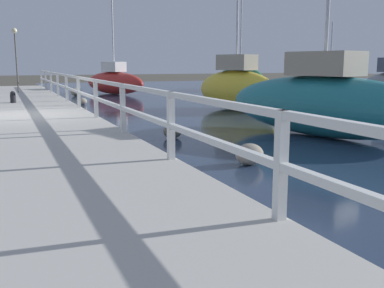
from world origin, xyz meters
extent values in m
plane|color=#4C473D|center=(0.00, 0.00, 0.00)|extent=(120.00, 120.00, 0.00)
cube|color=beige|center=(0.00, 0.00, 0.18)|extent=(4.05, 36.00, 0.35)
cube|color=white|center=(1.92, -10.31, 0.87)|extent=(0.10, 0.10, 1.04)
cube|color=white|center=(1.92, -7.36, 0.87)|extent=(0.10, 0.10, 1.04)
cube|color=white|center=(1.92, -4.42, 0.87)|extent=(0.10, 0.10, 1.04)
cube|color=white|center=(1.92, -1.47, 0.87)|extent=(0.10, 0.10, 1.04)
cube|color=white|center=(1.92, 1.47, 0.87)|extent=(0.10, 0.10, 1.04)
cube|color=white|center=(1.92, 4.42, 0.87)|extent=(0.10, 0.10, 1.04)
cube|color=white|center=(1.92, 7.36, 0.87)|extent=(0.10, 0.10, 1.04)
cube|color=white|center=(1.92, 10.31, 0.87)|extent=(0.10, 0.10, 1.04)
cube|color=white|center=(1.92, 13.25, 0.87)|extent=(0.10, 0.10, 1.04)
cube|color=white|center=(1.92, 16.20, 0.87)|extent=(0.10, 0.10, 1.04)
cube|color=white|center=(1.92, 0.00, 1.35)|extent=(0.09, 32.50, 0.08)
cube|color=white|center=(1.92, 0.00, 0.87)|extent=(0.09, 32.50, 0.08)
ellipsoid|color=gray|center=(2.82, 6.42, 0.15)|extent=(0.41, 0.37, 0.31)
ellipsoid|color=#666056|center=(3.35, -3.58, 0.17)|extent=(0.46, 0.42, 0.35)
ellipsoid|color=gray|center=(3.41, 12.03, 0.23)|extent=(0.62, 0.56, 0.47)
ellipsoid|color=gray|center=(3.61, -6.85, 0.20)|extent=(0.52, 0.47, 0.39)
cylinder|color=black|center=(-0.05, 4.34, 0.51)|extent=(0.21, 0.21, 0.31)
sphere|color=black|center=(-0.05, 4.34, 0.70)|extent=(0.19, 0.19, 0.19)
cylinder|color=#514C47|center=(0.36, 10.89, 1.82)|extent=(0.07, 0.07, 2.93)
sphere|color=beige|center=(0.36, 10.89, 3.41)|extent=(0.26, 0.26, 0.26)
ellipsoid|color=#236B42|center=(14.52, 13.27, 0.80)|extent=(1.59, 5.27, 1.59)
cube|color=#4C566B|center=(14.52, 13.27, 1.92)|extent=(1.03, 2.33, 0.63)
cylinder|color=silver|center=(14.52, 13.27, 4.21)|extent=(0.09, 0.09, 5.23)
ellipsoid|color=white|center=(21.05, 12.05, 0.53)|extent=(1.38, 5.48, 1.05)
cube|color=beige|center=(21.05, 12.05, 1.39)|extent=(0.81, 1.53, 0.66)
cylinder|color=silver|center=(21.05, 12.05, 2.84)|extent=(0.09, 0.09, 3.56)
ellipsoid|color=red|center=(5.73, 12.68, 0.66)|extent=(3.15, 5.10, 1.31)
cube|color=silver|center=(5.73, 12.68, 1.61)|extent=(1.31, 1.57, 0.57)
cylinder|color=silver|center=(5.73, 12.68, 4.35)|extent=(0.09, 0.09, 6.07)
ellipsoid|color=gold|center=(8.02, 1.82, 0.78)|extent=(2.38, 3.99, 1.54)
cube|color=#9E937F|center=(8.02, 1.82, 1.84)|extent=(1.26, 1.65, 0.59)
ellipsoid|color=#1E707A|center=(6.88, -4.78, 0.76)|extent=(3.10, 6.11, 1.50)
cube|color=#9E937F|center=(6.88, -4.78, 1.80)|extent=(1.47, 1.90, 0.58)
camera|label=1|loc=(-0.41, -13.72, 1.80)|focal=42.00mm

